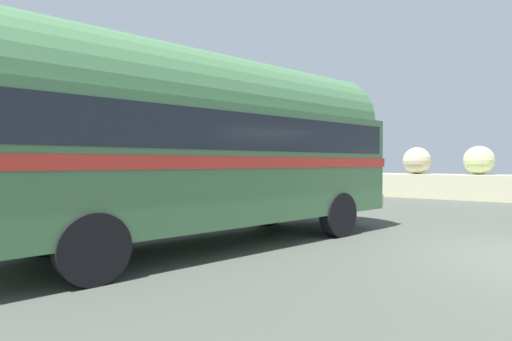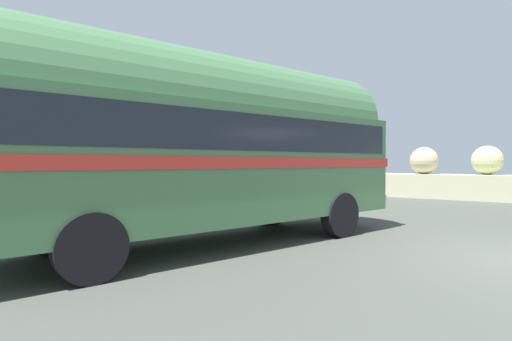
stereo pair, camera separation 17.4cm
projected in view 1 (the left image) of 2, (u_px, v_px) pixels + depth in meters
vintage_coach at (210, 141)px, 7.73m from camera, size 4.38×8.91×3.70m
second_coach at (77, 147)px, 10.78m from camera, size 3.91×8.87×3.70m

